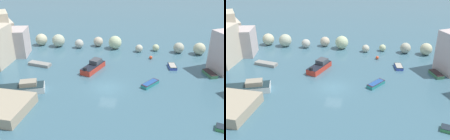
% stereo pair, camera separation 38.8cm
% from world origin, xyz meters
% --- Properties ---
extents(cove_water, '(160.00, 160.00, 0.00)m').
position_xyz_m(cove_water, '(0.00, 0.00, 0.00)').
color(cove_water, '#3F687B').
rests_on(cove_water, ground).
extents(rock_breakwater, '(37.64, 3.68, 2.58)m').
position_xyz_m(rock_breakwater, '(-1.17, 15.94, 1.12)').
color(rock_breakwater, beige).
rests_on(rock_breakwater, ground).
extents(channel_buoy, '(0.60, 0.60, 0.60)m').
position_xyz_m(channel_buoy, '(5.86, 11.85, 0.30)').
color(channel_buoy, '#E04C28').
rests_on(channel_buoy, cove_water).
extents(moored_boat_1, '(4.12, 2.00, 0.51)m').
position_xyz_m(moored_boat_1, '(-12.88, 5.91, 0.26)').
color(moored_boat_1, gray).
rests_on(moored_boat_1, cove_water).
extents(moored_boat_2, '(6.66, 4.25, 1.64)m').
position_xyz_m(moored_boat_2, '(-11.51, -3.02, 0.60)').
color(moored_boat_2, white).
rests_on(moored_boat_2, cove_water).
extents(moored_boat_3, '(3.35, 5.29, 1.63)m').
position_xyz_m(moored_boat_3, '(-3.36, 5.66, 0.62)').
color(moored_boat_3, red).
rests_on(moored_boat_3, cove_water).
extents(moored_boat_4, '(2.10, 3.06, 0.54)m').
position_xyz_m(moored_boat_4, '(15.26, 6.67, 0.27)').
color(moored_boat_4, '#417B54').
rests_on(moored_boat_4, cove_water).
extents(moored_boat_5, '(1.53, 2.59, 0.50)m').
position_xyz_m(moored_boat_5, '(9.54, 8.59, 0.26)').
color(moored_boat_5, '#3B52BB').
rests_on(moored_boat_5, cove_water).
extents(moored_boat_6, '(2.64, 3.13, 0.55)m').
position_xyz_m(moored_boat_6, '(6.02, 1.72, 0.29)').
color(moored_boat_6, teal).
rests_on(moored_boat_6, cove_water).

